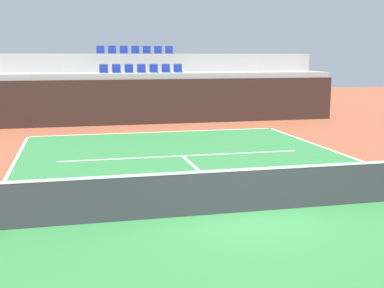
% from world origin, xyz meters
% --- Properties ---
extents(ground_plane, '(80.00, 80.00, 0.00)m').
position_xyz_m(ground_plane, '(0.00, 0.00, 0.00)').
color(ground_plane, brown).
extents(court_surface, '(11.00, 24.00, 0.01)m').
position_xyz_m(court_surface, '(0.00, 0.00, 0.01)').
color(court_surface, '#2D7238').
rests_on(court_surface, ground_plane).
extents(baseline_far, '(11.00, 0.10, 0.00)m').
position_xyz_m(baseline_far, '(0.00, 11.95, 0.01)').
color(baseline_far, white).
rests_on(baseline_far, court_surface).
extents(service_line_far, '(8.26, 0.10, 0.00)m').
position_xyz_m(service_line_far, '(0.00, 6.40, 0.01)').
color(service_line_far, white).
rests_on(service_line_far, court_surface).
extents(centre_service_line, '(0.10, 6.40, 0.00)m').
position_xyz_m(centre_service_line, '(0.00, 3.20, 0.01)').
color(centre_service_line, white).
rests_on(centre_service_line, court_surface).
extents(back_wall, '(20.03, 0.30, 2.23)m').
position_xyz_m(back_wall, '(0.00, 14.83, 1.11)').
color(back_wall, black).
rests_on(back_wall, ground_plane).
extents(stands_tier_lower, '(20.03, 2.40, 2.51)m').
position_xyz_m(stands_tier_lower, '(0.00, 16.18, 1.26)').
color(stands_tier_lower, '#9E9E99').
rests_on(stands_tier_lower, ground_plane).
extents(stands_tier_upper, '(20.03, 2.40, 3.49)m').
position_xyz_m(stands_tier_upper, '(0.00, 18.58, 1.74)').
color(stands_tier_upper, '#9E9E99').
rests_on(stands_tier_upper, ground_plane).
extents(seating_row_lower, '(4.32, 0.44, 0.44)m').
position_xyz_m(seating_row_lower, '(0.00, 16.28, 2.64)').
color(seating_row_lower, navy).
rests_on(seating_row_lower, stands_tier_lower).
extents(seating_row_upper, '(4.32, 0.44, 0.44)m').
position_xyz_m(seating_row_upper, '(0.00, 18.68, 3.61)').
color(seating_row_upper, navy).
rests_on(seating_row_upper, stands_tier_upper).
extents(tennis_net, '(11.08, 0.08, 1.07)m').
position_xyz_m(tennis_net, '(0.00, 0.00, 0.51)').
color(tennis_net, black).
rests_on(tennis_net, court_surface).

